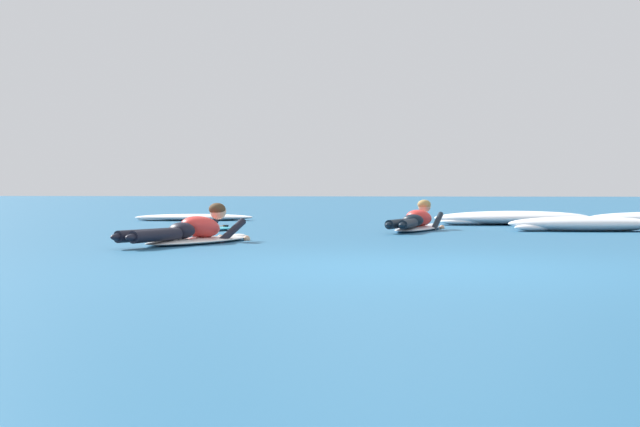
{
  "coord_description": "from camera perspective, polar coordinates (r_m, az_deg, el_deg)",
  "views": [
    {
      "loc": [
        0.21,
        -7.63,
        0.67
      ],
      "look_at": [
        -1.52,
        5.4,
        0.31
      ],
      "focal_mm": 50.25,
      "sensor_mm": 36.0,
      "label": 1
    }
  ],
  "objects": [
    {
      "name": "drifting_surfboard",
      "position": [
        13.92,
        -8.49,
        -1.05
      ],
      "size": [
        1.51,
        2.21,
        0.16
      ],
      "color": "#2DB2D1",
      "rests_on": "ground"
    },
    {
      "name": "surfer_near",
      "position": [
        11.04,
        -8.1,
        -1.2
      ],
      "size": [
        1.27,
        2.44,
        0.55
      ],
      "color": "white",
      "rests_on": "ground"
    },
    {
      "name": "whitewater_back",
      "position": [
        17.13,
        12.18,
        -0.3
      ],
      "size": [
        3.18,
        1.8,
        0.26
      ],
      "color": "white",
      "rests_on": "ground"
    },
    {
      "name": "ground_plane",
      "position": [
        17.64,
        6.88,
        -0.6
      ],
      "size": [
        120.0,
        120.0,
        0.0
      ],
      "primitive_type": "plane",
      "color": "#235B84"
    },
    {
      "name": "whitewater_front",
      "position": [
        19.01,
        -8.01,
        -0.25
      ],
      "size": [
        2.57,
        1.15,
        0.14
      ],
      "color": "white",
      "rests_on": "ground"
    },
    {
      "name": "whitewater_mid_right",
      "position": [
        14.75,
        16.5,
        -0.66
      ],
      "size": [
        2.43,
        0.87,
        0.23
      ],
      "color": "white",
      "rests_on": "ground"
    },
    {
      "name": "surfer_far",
      "position": [
        14.37,
        6.16,
        -0.54
      ],
      "size": [
        0.97,
        2.47,
        0.54
      ],
      "color": "silver",
      "rests_on": "ground"
    }
  ]
}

